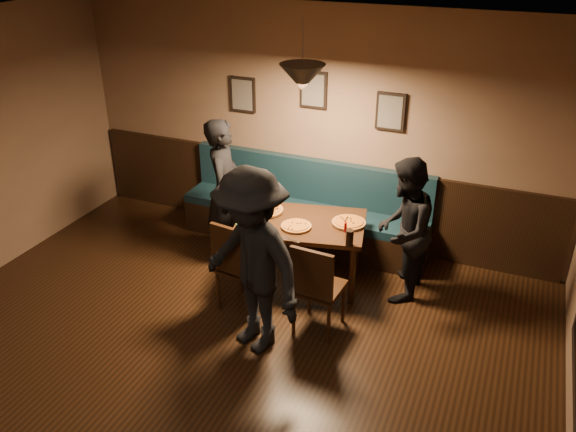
% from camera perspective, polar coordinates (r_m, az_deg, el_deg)
% --- Properties ---
extents(floor, '(7.00, 7.00, 0.00)m').
position_cam_1_polar(floor, '(5.06, -12.72, -19.25)').
color(floor, black).
rests_on(floor, ground).
extents(ceiling, '(7.00, 7.00, 0.00)m').
position_cam_1_polar(ceiling, '(3.65, -17.24, 13.11)').
color(ceiling, silver).
rests_on(ceiling, ground).
extents(wall_back, '(6.00, 0.00, 6.00)m').
position_cam_1_polar(wall_back, '(6.99, 2.50, 8.59)').
color(wall_back, '#8C704F').
rests_on(wall_back, ground).
extents(wainscot, '(5.88, 0.06, 1.00)m').
position_cam_1_polar(wainscot, '(7.29, 2.28, 1.79)').
color(wainscot, black).
rests_on(wainscot, ground).
extents(booth_bench, '(3.00, 0.60, 1.00)m').
position_cam_1_polar(booth_bench, '(7.07, 1.50, 0.94)').
color(booth_bench, '#0F232D').
rests_on(booth_bench, ground).
extents(picture_left, '(0.32, 0.04, 0.42)m').
position_cam_1_polar(picture_left, '(7.22, -4.38, 11.63)').
color(picture_left, black).
rests_on(picture_left, wall_back).
extents(picture_center, '(0.32, 0.04, 0.42)m').
position_cam_1_polar(picture_center, '(6.83, 2.49, 12.10)').
color(picture_center, black).
rests_on(picture_center, wall_back).
extents(picture_right, '(0.32, 0.04, 0.42)m').
position_cam_1_polar(picture_right, '(6.63, 9.88, 9.91)').
color(picture_right, black).
rests_on(picture_right, wall_back).
extents(pendant_lamp, '(0.44, 0.44, 0.25)m').
position_cam_1_polar(pendant_lamp, '(5.70, 1.40, 13.25)').
color(pendant_lamp, black).
rests_on(pendant_lamp, ceiling).
extents(dining_table, '(1.50, 1.13, 0.72)m').
position_cam_1_polar(dining_table, '(6.41, 1.21, -3.40)').
color(dining_table, black).
rests_on(dining_table, floor).
extents(chair_near_left, '(0.50, 0.50, 1.00)m').
position_cam_1_polar(chair_near_left, '(5.94, -4.36, -4.61)').
color(chair_near_left, black).
rests_on(chair_near_left, floor).
extents(chair_near_right, '(0.45, 0.45, 0.96)m').
position_cam_1_polar(chair_near_right, '(5.63, 3.05, -6.73)').
color(chair_near_right, '#301D0D').
rests_on(chair_near_right, floor).
extents(diner_left, '(0.55, 0.70, 1.68)m').
position_cam_1_polar(diner_left, '(6.68, -6.09, 2.42)').
color(diner_left, black).
rests_on(diner_left, floor).
extents(diner_right, '(0.59, 0.75, 1.53)m').
position_cam_1_polar(diner_right, '(6.08, 11.11, -1.37)').
color(diner_right, black).
rests_on(diner_right, floor).
extents(diner_front, '(1.32, 1.06, 1.78)m').
position_cam_1_polar(diner_front, '(5.20, -3.51, -4.49)').
color(diner_front, black).
rests_on(diner_front, floor).
extents(pizza_a, '(0.47, 0.47, 0.04)m').
position_cam_1_polar(pizza_a, '(6.44, -2.19, 0.60)').
color(pizza_a, '#C28324').
rests_on(pizza_a, dining_table).
extents(pizza_b, '(0.39, 0.39, 0.04)m').
position_cam_1_polar(pizza_b, '(6.11, 0.80, -0.98)').
color(pizza_b, gold).
rests_on(pizza_b, dining_table).
extents(pizza_c, '(0.43, 0.43, 0.04)m').
position_cam_1_polar(pizza_c, '(6.21, 5.90, -0.63)').
color(pizza_c, gold).
rests_on(pizza_c, dining_table).
extents(soda_glass, '(0.09, 0.09, 0.17)m').
position_cam_1_polar(soda_glass, '(5.79, 5.97, -2.11)').
color(soda_glass, black).
rests_on(soda_glass, dining_table).
extents(tabasco_bottle, '(0.04, 0.04, 0.13)m').
position_cam_1_polar(tabasco_bottle, '(6.03, 5.58, -1.00)').
color(tabasco_bottle, maroon).
rests_on(tabasco_bottle, dining_table).
extents(napkin_a, '(0.18, 0.18, 0.01)m').
position_cam_1_polar(napkin_a, '(6.62, -2.29, 1.16)').
color(napkin_a, '#1F752E').
rests_on(napkin_a, dining_table).
extents(napkin_b, '(0.18, 0.18, 0.01)m').
position_cam_1_polar(napkin_b, '(6.21, -4.09, -0.73)').
color(napkin_b, '#1C6931').
rests_on(napkin_b, dining_table).
extents(cutlery_set, '(0.18, 0.08, 0.00)m').
position_cam_1_polar(cutlery_set, '(5.92, -0.43, -2.14)').
color(cutlery_set, silver).
rests_on(cutlery_set, dining_table).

